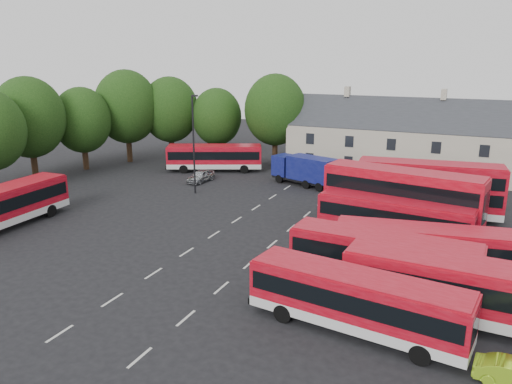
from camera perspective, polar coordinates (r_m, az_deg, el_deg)
ground at (r=38.03m, az=-6.31°, el=-5.81°), size 140.00×140.00×0.00m
lane_markings at (r=38.54m, az=-1.57°, el=-5.42°), size 5.15×33.80×0.01m
treeline at (r=63.67m, az=-13.74°, el=8.61°), size 29.92×32.59×12.01m
terrace_houses at (r=61.27m, az=20.19°, el=5.19°), size 35.70×7.13×10.06m
bus_row_a at (r=26.12m, az=11.41°, el=-11.75°), size 11.39×3.94×3.16m
bus_row_b at (r=28.46m, az=22.51°, el=-9.96°), size 12.26×3.37×3.43m
bus_row_c at (r=31.58m, az=14.30°, el=-6.98°), size 11.42×3.09×3.20m
bus_row_d at (r=33.78m, az=18.71°, el=-5.88°), size 11.47×4.44×3.17m
bus_row_e at (r=39.17m, az=15.53°, el=-2.64°), size 11.68×3.74×3.24m
bus_dd_south at (r=41.09m, az=16.31°, el=-0.52°), size 12.58×4.68×5.04m
bus_dd_north at (r=45.35m, az=19.12°, el=0.60°), size 12.19×4.18×4.90m
bus_west at (r=45.23m, az=-27.08°, el=-1.29°), size 3.16×12.03×3.38m
bus_north at (r=60.86m, az=-4.77°, el=4.16°), size 11.39×7.11×3.21m
box_truck at (r=54.21m, az=5.59°, el=2.63°), size 7.72×4.42×3.22m
silver_car at (r=56.05m, az=-6.32°, el=1.84°), size 1.87×4.06×1.35m
lamppost at (r=50.44m, az=-7.13°, el=5.70°), size 0.69×0.29×9.97m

